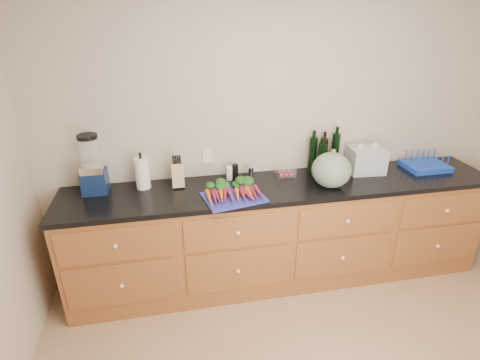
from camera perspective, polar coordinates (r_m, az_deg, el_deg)
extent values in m
cube|color=beige|center=(3.29, 5.31, 7.42)|extent=(4.10, 0.05, 2.60)
cube|color=brown|center=(3.37, 6.27, -8.17)|extent=(3.60, 0.60, 0.90)
cube|color=brown|center=(2.88, -18.47, -9.40)|extent=(0.82, 0.01, 0.28)
sphere|color=white|center=(2.87, -18.50, -9.58)|extent=(0.03, 0.03, 0.03)
cube|color=brown|center=(3.10, -17.55, -14.93)|extent=(0.82, 0.01, 0.38)
sphere|color=white|center=(3.08, -17.57, -15.12)|extent=(0.03, 0.03, 0.03)
cube|color=brown|center=(2.88, -0.37, -7.94)|extent=(0.82, 0.01, 0.28)
sphere|color=white|center=(2.87, -0.31, -8.11)|extent=(0.03, 0.03, 0.03)
cube|color=brown|center=(3.09, -0.35, -13.54)|extent=(0.82, 0.01, 0.38)
sphere|color=white|center=(3.08, -0.29, -13.73)|extent=(0.03, 0.03, 0.03)
cube|color=brown|center=(3.15, 16.02, -5.93)|extent=(0.82, 0.01, 0.28)
sphere|color=white|center=(3.14, 16.14, -6.07)|extent=(0.03, 0.03, 0.03)
cube|color=brown|center=(3.34, 15.29, -11.24)|extent=(0.82, 0.01, 0.38)
sphere|color=white|center=(3.33, 15.40, -11.39)|extent=(0.03, 0.03, 0.03)
cube|color=brown|center=(3.63, 28.88, -3.99)|extent=(0.82, 0.01, 0.28)
sphere|color=white|center=(3.62, 29.03, -4.11)|extent=(0.03, 0.03, 0.03)
cube|color=brown|center=(3.80, 27.76, -8.77)|extent=(0.82, 0.01, 0.38)
sphere|color=white|center=(3.79, 27.90, -8.89)|extent=(0.03, 0.03, 0.03)
cube|color=black|center=(3.14, 6.66, -0.98)|extent=(3.64, 0.62, 0.04)
cube|color=#2930A4|center=(2.89, -0.97, -2.64)|extent=(0.51, 0.42, 0.01)
cone|color=orange|center=(2.84, -4.68, -2.67)|extent=(0.04, 0.20, 0.04)
cone|color=maroon|center=(2.84, -4.04, -2.62)|extent=(0.04, 0.20, 0.04)
cone|color=#76244B|center=(2.85, -3.40, -2.56)|extent=(0.04, 0.20, 0.04)
cone|color=orange|center=(2.85, -2.76, -2.50)|extent=(0.04, 0.20, 0.04)
cone|color=maroon|center=(2.85, -2.13, -2.45)|extent=(0.04, 0.20, 0.04)
cone|color=#76244B|center=(2.86, -1.49, -2.39)|extent=(0.04, 0.20, 0.04)
ellipsoid|color=#164216|center=(2.98, -3.50, -1.07)|extent=(0.20, 0.12, 0.06)
cone|color=orange|center=(2.87, -0.31, -2.29)|extent=(0.04, 0.20, 0.04)
cone|color=maroon|center=(2.87, 0.31, -2.23)|extent=(0.04, 0.20, 0.04)
cone|color=#76244B|center=(2.88, 0.94, -2.18)|extent=(0.04, 0.20, 0.04)
cone|color=orange|center=(2.89, 1.56, -2.12)|extent=(0.04, 0.20, 0.04)
cone|color=maroon|center=(2.89, 2.18, -2.06)|extent=(0.04, 0.20, 0.04)
cone|color=#76244B|center=(2.90, 2.80, -2.01)|extent=(0.04, 0.20, 0.04)
ellipsoid|color=#164216|center=(3.01, 0.65, -0.72)|extent=(0.20, 0.12, 0.06)
ellipsoid|color=slate|center=(3.11, 13.76, 1.48)|extent=(0.32, 0.32, 0.29)
cube|color=#0F2047|center=(3.17, -21.22, -0.21)|extent=(0.19, 0.19, 0.18)
cube|color=silver|center=(3.10, -21.64, 1.48)|extent=(0.17, 0.11, 0.06)
cylinder|color=white|center=(3.09, -21.89, 3.70)|extent=(0.14, 0.14, 0.24)
cylinder|color=black|center=(3.04, -22.30, 6.12)|extent=(0.15, 0.15, 0.03)
cylinder|color=white|center=(3.11, -14.66, 1.00)|extent=(0.11, 0.11, 0.26)
cube|color=tan|center=(3.09, -9.45, 0.75)|extent=(0.10, 0.10, 0.19)
cylinder|color=white|center=(3.18, -1.64, 1.05)|extent=(0.05, 0.05, 0.12)
cylinder|color=black|center=(3.18, -0.75, 1.25)|extent=(0.05, 0.05, 0.13)
cylinder|color=white|center=(3.21, 1.67, 1.15)|extent=(0.04, 0.04, 0.10)
cube|color=white|center=(3.29, 6.93, 1.28)|extent=(0.16, 0.13, 0.07)
cylinder|color=black|center=(3.37, 10.98, 3.83)|extent=(0.07, 0.07, 0.32)
cylinder|color=black|center=(3.42, 12.54, 3.82)|extent=(0.07, 0.07, 0.29)
cylinder|color=black|center=(3.45, 14.25, 4.18)|extent=(0.07, 0.07, 0.34)
cylinder|color=black|center=(3.35, 12.34, 3.16)|extent=(0.07, 0.07, 0.27)
cube|color=#153FBF|center=(3.81, 26.36, 1.94)|extent=(0.37, 0.30, 0.05)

